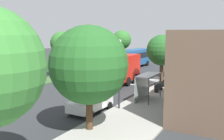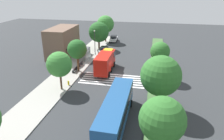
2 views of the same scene
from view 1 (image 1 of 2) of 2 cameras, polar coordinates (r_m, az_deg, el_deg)
The scene contains 20 objects.
ground_plane at distance 34.47m, azimuth -0.79°, elevation -2.66°, with size 120.00×120.00×0.00m, color #2D3033.
sidewalk at distance 31.26m, azimuth 13.61°, elevation -3.88°, with size 60.00×5.24×0.14m, color #9E9B93.
median_strip at distance 38.70m, azimuth -10.88°, elevation -1.51°, with size 60.00×3.00×0.14m, color #3D6033.
crosswalk at distance 36.41m, azimuth 0.90°, elevation -2.07°, with size 4.95×11.20×0.01m.
fire_truck at distance 31.85m, azimuth 1.35°, elevation 0.18°, with size 8.65×2.84×3.65m.
parked_car_west at distance 21.56m, azimuth -4.63°, elevation -6.88°, with size 4.35×2.25×1.69m.
transit_bus at distance 48.43m, azimuth 4.61°, elevation 2.86°, with size 11.99×2.96×3.40m.
bus_stop_shelter at distance 24.81m, azimuth 7.30°, elevation -2.54°, with size 3.50×1.40×2.46m.
bench_near_shelter at distance 28.78m, azimuth 10.06°, elevation -3.75°, with size 1.60×0.50×0.90m.
bench_west_of_shelter at distance 31.84m, azimuth 11.87°, elevation -2.65°, with size 1.60×0.50×0.90m.
street_lamp at distance 21.50m, azimuth 1.59°, elevation 0.46°, with size 0.36×0.36×5.79m.
storefront_building at distance 21.54m, azimuth 21.14°, elevation -0.77°, with size 9.55×5.58×6.65m.
sidewalk_tree_far_west at distance 53.79m, azimuth 18.33°, elevation 6.26°, with size 3.68×3.68×6.83m.
sidewalk_tree_west at distance 38.45m, azimuth 14.31°, elevation 4.68°, with size 3.91×3.91×6.13m.
sidewalk_tree_center at distance 30.99m, azimuth 10.91°, elevation 4.23°, with size 3.62×3.62×6.13m.
sidewalk_tree_east at distance 16.69m, azimuth -5.13°, elevation 1.11°, with size 5.11×5.11×6.85m.
median_tree_far_west at distance 55.17m, azimuth 2.14°, elevation 6.58°, with size 4.01×4.01×6.88m.
median_tree_west at distance 46.85m, azimuth -2.93°, elevation 6.28°, with size 5.15×5.15×7.41m.
median_tree_center at distance 38.30m, azimuth -10.96°, elevation 5.75°, with size 3.32×3.32×6.52m.
fire_hydrant at distance 37.45m, azimuth 12.78°, elevation -1.24°, with size 0.28×0.28×0.70m, color gold.
Camera 1 is at (29.69, 16.27, 6.45)m, focal length 41.65 mm.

